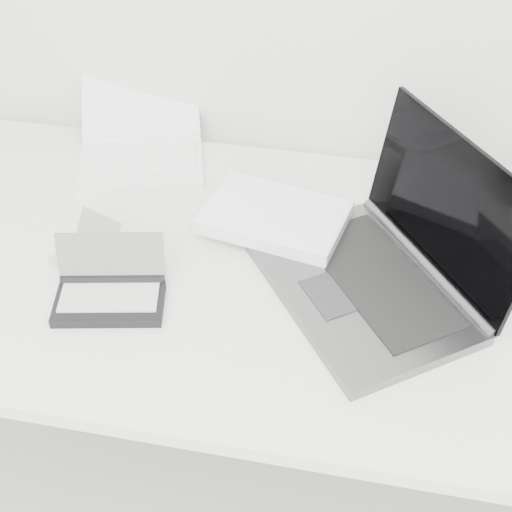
% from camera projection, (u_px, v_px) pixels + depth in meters
% --- Properties ---
extents(desk, '(1.60, 0.80, 0.73)m').
position_uv_depth(desk, '(275.00, 285.00, 1.39)').
color(desk, white).
rests_on(desk, ground).
extents(laptop_large, '(0.61, 0.52, 0.28)m').
position_uv_depth(laptop_large, '(353.00, 251.00, 1.32)').
color(laptop_large, '#5D5F62').
rests_on(laptop_large, desk).
extents(netbook_open_white, '(0.36, 0.40, 0.12)m').
position_uv_depth(netbook_open_white, '(141.00, 147.00, 1.62)').
color(netbook_open_white, white).
rests_on(netbook_open_white, desk).
extents(pda_silver, '(0.13, 0.14, 0.07)m').
position_uv_depth(pda_silver, '(85.00, 252.00, 1.37)').
color(pda_silver, silver).
rests_on(pda_silver, desk).
extents(palmtop_charcoal, '(0.22, 0.17, 0.11)m').
position_uv_depth(palmtop_charcoal, '(110.00, 291.00, 1.28)').
color(palmtop_charcoal, black).
rests_on(palmtop_charcoal, desk).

